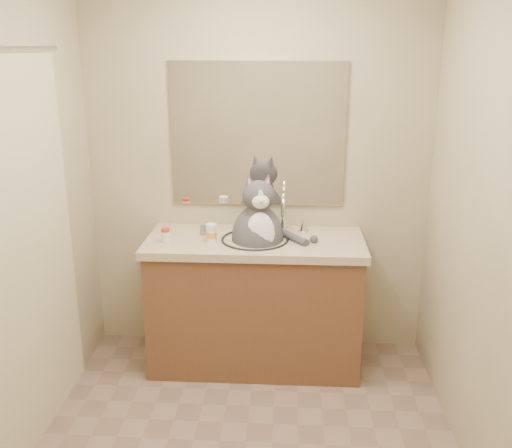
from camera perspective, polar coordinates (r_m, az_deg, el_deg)
The scene contains 8 objects.
room at distance 2.48m, azimuth -1.46°, elevation -0.96°, with size 2.22×2.52×2.42m.
vanity at distance 3.65m, azimuth -0.09°, elevation -7.53°, with size 1.34×0.59×1.12m.
mirror at distance 3.63m, azimuth 0.17°, elevation 8.92°, with size 1.10×0.02×0.90m, color white.
shower_curtain at distance 2.91m, azimuth -22.38°, elevation -3.06°, with size 0.02×1.30×1.93m.
cat at distance 3.47m, azimuth 0.22°, elevation -0.92°, with size 0.51×0.41×0.63m.
pill_bottle_redcap at distance 3.47m, azimuth -9.02°, elevation -1.12°, with size 0.06×0.06×0.09m.
pill_bottle_orange at distance 3.45m, azimuth -4.49°, elevation -0.93°, with size 0.08×0.08×0.11m.
grey_canister at distance 3.58m, azimuth -5.29°, elevation -0.61°, with size 0.05×0.05×0.06m.
Camera 1 is at (0.20, -2.35, 1.97)m, focal length 40.00 mm.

